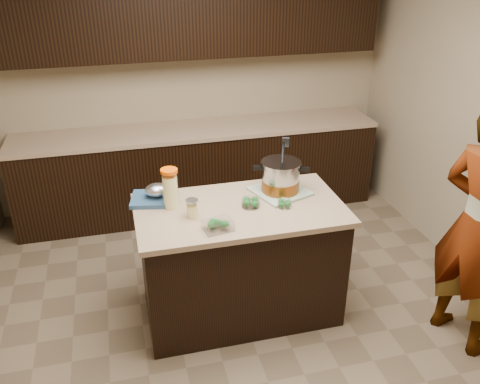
{
  "coord_description": "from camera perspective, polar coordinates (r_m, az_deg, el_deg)",
  "views": [
    {
      "loc": [
        -0.77,
        -3.02,
        2.59
      ],
      "look_at": [
        0.0,
        0.0,
        1.02
      ],
      "focal_mm": 38.0,
      "sensor_mm": 36.0,
      "label": 1
    }
  ],
  "objects": [
    {
      "name": "ground_plane",
      "position": [
        4.06,
        -0.0,
        -12.98
      ],
      "size": [
        4.0,
        4.0,
        0.0
      ],
      "primitive_type": "plane",
      "color": "brown",
      "rests_on": "ground"
    },
    {
      "name": "mason_jar",
      "position": [
        3.41,
        -5.39,
        -1.91
      ],
      "size": [
        0.11,
        0.11,
        0.14
      ],
      "rotation": [
        0.0,
        0.0,
        -0.44
      ],
      "color": "#F5EE95",
      "rests_on": "island"
    },
    {
      "name": "stock_pot",
      "position": [
        3.71,
        4.57,
        1.54
      ],
      "size": [
        0.4,
        0.37,
        0.41
      ],
      "rotation": [
        0.0,
        0.0,
        -0.33
      ],
      "color": "#B7B7BC",
      "rests_on": "dish_towel"
    },
    {
      "name": "dish_towel",
      "position": [
        3.76,
        4.51,
        0.08
      ],
      "size": [
        0.46,
        0.46,
        0.02
      ],
      "primitive_type": "cube",
      "rotation": [
        0.0,
        0.0,
        0.34
      ],
      "color": "#57825F",
      "rests_on": "island"
    },
    {
      "name": "broccoli_tub_left",
      "position": [
        3.55,
        1.21,
        -1.23
      ],
      "size": [
        0.15,
        0.15,
        0.06
      ],
      "rotation": [
        0.0,
        0.0,
        0.19
      ],
      "color": "silver",
      "rests_on": "island"
    },
    {
      "name": "lemonade_pitcher",
      "position": [
        3.53,
        -7.84,
        0.23
      ],
      "size": [
        0.15,
        0.15,
        0.28
      ],
      "rotation": [
        0.0,
        0.0,
        -0.41
      ],
      "color": "#F5EE95",
      "rests_on": "island"
    },
    {
      "name": "broccoli_tub_rect",
      "position": [
        3.27,
        -2.51,
        -3.79
      ],
      "size": [
        0.21,
        0.17,
        0.07
      ],
      "rotation": [
        0.0,
        0.0,
        0.18
      ],
      "color": "silver",
      "rests_on": "island"
    },
    {
      "name": "island",
      "position": [
        3.78,
        -0.0,
        -7.7
      ],
      "size": [
        1.46,
        0.81,
        0.9
      ],
      "color": "black",
      "rests_on": "ground"
    },
    {
      "name": "back_cabinets",
      "position": [
        5.1,
        -4.88,
        7.76
      ],
      "size": [
        3.6,
        0.63,
        2.33
      ],
      "color": "black",
      "rests_on": "ground"
    },
    {
      "name": "broccoli_tub_right",
      "position": [
        3.56,
        5.0,
        -1.36
      ],
      "size": [
        0.12,
        0.12,
        0.05
      ],
      "rotation": [
        0.0,
        0.0,
        0.18
      ],
      "color": "silver",
      "rests_on": "island"
    },
    {
      "name": "room_shell",
      "position": [
        3.24,
        -0.0,
        11.04
      ],
      "size": [
        4.04,
        4.04,
        2.72
      ],
      "color": "tan",
      "rests_on": "ground"
    },
    {
      "name": "blue_tray",
      "position": [
        3.67,
        -9.48,
        -0.39
      ],
      "size": [
        0.37,
        0.32,
        0.12
      ],
      "rotation": [
        0.0,
        0.0,
        -0.2
      ],
      "color": "navy",
      "rests_on": "island"
    }
  ]
}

